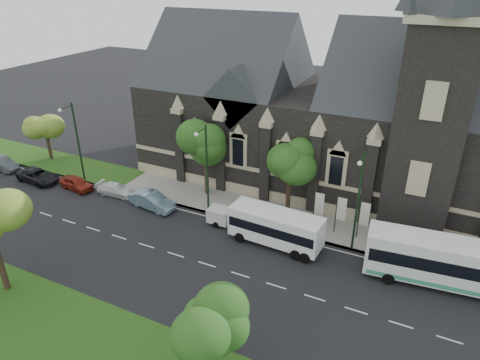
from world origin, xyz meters
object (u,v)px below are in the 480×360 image
Objects in this scene: banner_flag_left at (317,206)px; banner_flag_right at (363,216)px; tree_walk_far at (47,124)px; banner_flag_center at (339,211)px; tree_walk_right at (293,158)px; car_far_grey at (2,164)px; street_lamp_near at (358,197)px; tour_coach at (457,264)px; sedan at (152,201)px; car_far_red at (76,183)px; street_lamp_far at (76,138)px; shuttle_bus at (276,226)px; box_trailer at (220,215)px; car_far_black at (38,176)px; street_lamp_mid at (206,165)px; tree_park_east at (217,323)px; tree_walk_left at (208,143)px; car_far_white at (116,189)px.

banner_flag_right is at bearing 0.00° from banner_flag_left.
tree_walk_far is 1.57× the size of banner_flag_center.
car_far_grey is at bearing -171.04° from tree_walk_right.
tour_coach is at bearing -9.82° from street_lamp_near.
car_far_grey is (-37.08, -3.65, -1.63)m from banner_flag_left.
sedan is 9.81m from car_far_red.
street_lamp_far is (-23.21, -3.62, -0.71)m from tree_walk_right.
shuttle_bus reaches higher than box_trailer.
car_far_black is 6.43m from car_far_grey.
box_trailer reaches higher than car_far_black.
car_far_red is (-22.42, -5.34, -5.10)m from tree_walk_right.
banner_flag_left is 0.31× the size of tour_coach.
street_lamp_near is 1.10× the size of shuttle_bus.
street_lamp_far is at bearing -75.49° from car_far_grey.
car_far_grey is (-10.79, -1.74, -4.36)m from street_lamp_far.
box_trailer is (25.82, -4.26, -3.71)m from tree_walk_far.
tree_walk_far is at bearing 170.41° from box_trailer.
street_lamp_near is 1.00× the size of street_lamp_mid.
tree_walk_left is at bearing 120.87° from tree_park_east.
tree_walk_left is 0.58× the size of tour_coach.
tree_park_east is 21.92m from sedan.
sedan is (-15.59, 14.93, -3.81)m from tree_park_east.
car_far_red is (-29.50, -3.63, -1.67)m from banner_flag_right.
tree_park_east is at bearing -29.84° from tree_walk_far.
tree_walk_far reaches higher than car_far_black.
tree_park_east is 18.58m from banner_flag_center.
street_lamp_mid is at bearing 121.79° from tree_park_east.
tree_walk_left is 7.95m from sedan.
street_lamp_mid reaches higher than tree_park_east.
sedan reaches higher than car_far_red.
tree_park_east is 1.48× the size of car_far_white.
car_far_white is (-20.67, 15.52, -4.00)m from tree_park_east.
street_lamp_near reaches higher than car_far_grey.
tree_walk_right reaches higher than tree_walk_far.
tree_walk_far is at bearing -178.63° from tree_walk_left.
banner_flag_left is at bearing -79.03° from car_far_grey.
street_lamp_near is 3.74m from banner_flag_center.
banner_flag_right is at bearing 77.35° from tree_park_east.
car_far_white is (13.33, -3.98, -4.00)m from tree_walk_far.
tree_walk_left is 0.85× the size of street_lamp_near.
banner_flag_right is at bearing 81.44° from street_lamp_near.
box_trailer is at bearing -83.53° from car_far_grey.
street_lamp_near is at bearing 20.95° from shuttle_bus.
street_lamp_mid is at bearing 180.00° from street_lamp_near.
tree_walk_far is 14.47m from car_far_white.
car_far_white is 9.98m from car_far_black.
tour_coach is at bearing -23.33° from banner_flag_right.
tree_walk_left reaches higher than tree_walk_far.
sedan is at bearing 174.56° from tour_coach.
tour_coach is (23.66, -4.97, -3.69)m from tree_walk_left.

